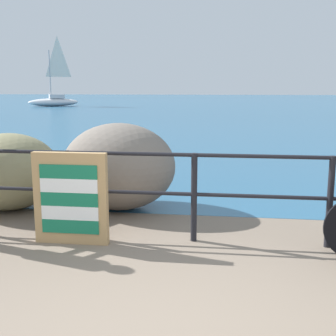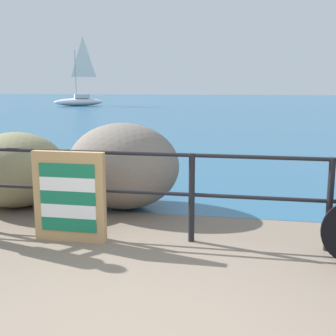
{
  "view_description": "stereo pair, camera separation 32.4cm",
  "coord_description": "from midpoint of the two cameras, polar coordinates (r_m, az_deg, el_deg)",
  "views": [
    {
      "loc": [
        0.33,
        -2.68,
        1.75
      ],
      "look_at": [
        -0.35,
        2.49,
        0.77
      ],
      "focal_mm": 46.46,
      "sensor_mm": 36.0,
      "label": 1
    },
    {
      "loc": [
        0.65,
        -2.63,
        1.75
      ],
      "look_at": [
        -0.35,
        2.49,
        0.77
      ],
      "focal_mm": 46.46,
      "sensor_mm": 36.0,
      "label": 2
    }
  ],
  "objects": [
    {
      "name": "ground_plane",
      "position": [
        22.73,
        6.31,
        6.04
      ],
      "size": [
        120.0,
        120.0,
        0.1
      ],
      "primitive_type": "cube",
      "color": "#756656"
    },
    {
      "name": "sea_surface",
      "position": [
        50.77,
        7.06,
        8.59
      ],
      "size": [
        120.0,
        90.0,
        0.01
      ],
      "primitive_type": "cube",
      "color": "#285B7F",
      "rests_on": "ground_plane"
    },
    {
      "name": "promenade_railing",
      "position": [
        4.89,
        1.56,
        -2.45
      ],
      "size": [
        8.96,
        0.07,
        1.02
      ],
      "color": "black",
      "rests_on": "ground_plane"
    },
    {
      "name": "folded_deckchair_stack",
      "position": [
        5.01,
        -14.47,
        -3.91
      ],
      "size": [
        0.84,
        0.1,
        1.04
      ],
      "color": "tan",
      "rests_on": "ground_plane"
    },
    {
      "name": "breakwater_boulder_main",
      "position": [
        6.28,
        -7.93,
        0.19
      ],
      "size": [
        1.63,
        1.35,
        1.24
      ],
      "color": "slate",
      "rests_on": "ground"
    },
    {
      "name": "breakwater_boulder_left",
      "position": [
        6.7,
        -21.48,
        -0.42
      ],
      "size": [
        1.45,
        1.42,
        1.1
      ],
      "color": "#7E7A56",
      "rests_on": "ground"
    },
    {
      "name": "sailboat",
      "position": [
        40.73,
        -14.95,
        8.82
      ],
      "size": [
        4.45,
        3.34,
        6.16
      ],
      "rotation": [
        0.0,
        0.0,
        3.67
      ],
      "color": "white",
      "rests_on": "sea_surface"
    }
  ]
}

